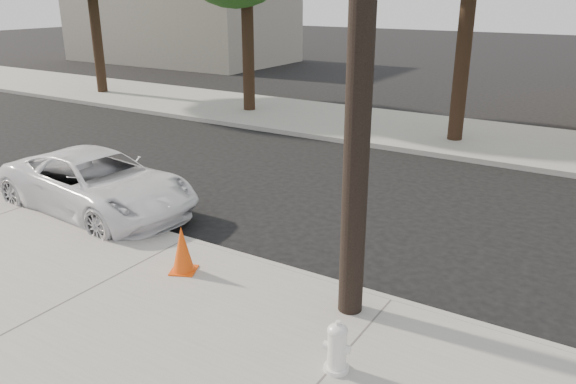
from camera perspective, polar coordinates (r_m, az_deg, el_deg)
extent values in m
plane|color=black|center=(12.00, -3.54, -1.86)|extent=(120.00, 120.00, 0.00)
cube|color=gray|center=(9.16, -19.54, -9.71)|extent=(90.00, 4.40, 0.15)
cube|color=gray|center=(19.22, 11.38, 6.30)|extent=(90.00, 5.00, 0.15)
cube|color=#9E9B93|center=(10.48, -10.23, -5.03)|extent=(90.00, 0.12, 0.16)
cube|color=gray|center=(39.39, -10.82, 16.60)|extent=(14.00, 8.00, 5.00)
cylinder|color=black|center=(26.77, -18.82, 14.41)|extent=(0.44, 0.44, 4.50)
cylinder|color=black|center=(21.43, -4.07, 13.96)|extent=(0.44, 0.44, 4.25)
cylinder|color=black|center=(17.55, 17.31, 12.70)|extent=(0.44, 0.44, 4.75)
imported|color=white|center=(12.31, -18.77, 0.84)|extent=(4.76, 2.46, 1.28)
cylinder|color=white|center=(7.02, 4.93, -17.36)|extent=(0.30, 0.30, 0.06)
cylinder|color=white|center=(6.88, 4.99, -15.81)|extent=(0.23, 0.23, 0.52)
ellipsoid|color=white|center=(6.72, 5.06, -13.86)|extent=(0.25, 0.25, 0.17)
cylinder|color=white|center=(6.85, 5.00, -15.45)|extent=(0.34, 0.17, 0.10)
cylinder|color=white|center=(6.85, 5.00, -15.45)|extent=(0.17, 0.20, 0.13)
cube|color=#EE4C0C|center=(9.29, -10.54, -7.82)|extent=(0.53, 0.53, 0.02)
cone|color=#EE4C0C|center=(9.12, -10.69, -5.72)|extent=(0.47, 0.47, 0.78)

